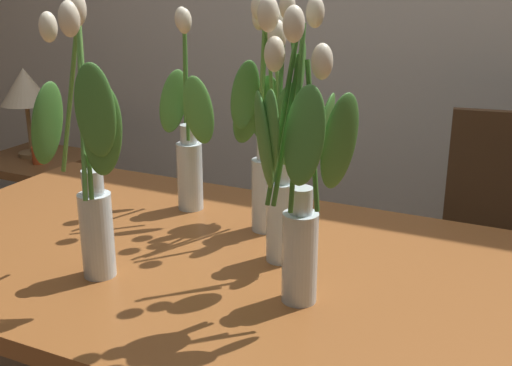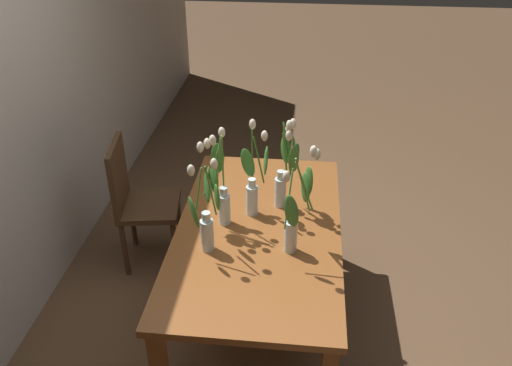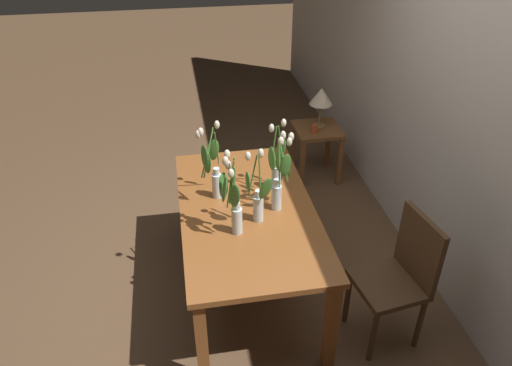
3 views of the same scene
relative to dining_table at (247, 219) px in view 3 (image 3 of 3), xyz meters
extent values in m
plane|color=brown|center=(0.00, 0.00, -0.65)|extent=(18.00, 18.00, 0.00)
cube|color=beige|center=(0.00, 1.45, 0.70)|extent=(9.00, 0.10, 2.70)
cube|color=brown|center=(0.00, 0.00, 0.07)|extent=(1.60, 0.90, 0.04)
cube|color=brown|center=(-0.74, -0.39, -0.30)|extent=(0.07, 0.07, 0.70)
cube|color=brown|center=(0.74, -0.39, -0.30)|extent=(0.07, 0.07, 0.70)
cube|color=brown|center=(-0.74, 0.39, -0.30)|extent=(0.07, 0.07, 0.70)
cube|color=brown|center=(0.74, 0.39, -0.30)|extent=(0.07, 0.07, 0.70)
cylinder|color=silver|center=(0.03, 0.19, 0.18)|extent=(0.07, 0.07, 0.18)
cylinder|color=silver|center=(0.03, 0.19, 0.30)|extent=(0.04, 0.04, 0.05)
cylinder|color=silver|center=(0.03, 0.19, 0.15)|extent=(0.06, 0.06, 0.11)
cylinder|color=#56933D|center=(0.00, 0.25, 0.44)|extent=(0.06, 0.10, 0.29)
ellipsoid|color=#F2E5C6|center=(-0.03, 0.29, 0.59)|extent=(0.04, 0.04, 0.06)
ellipsoid|color=#427F33|center=(-0.05, 0.26, 0.37)|extent=(0.11, 0.06, 0.18)
cylinder|color=#56933D|center=(0.03, 0.23, 0.44)|extent=(0.02, 0.07, 0.29)
ellipsoid|color=#F2E5C6|center=(0.02, 0.27, 0.59)|extent=(0.04, 0.04, 0.06)
ellipsoid|color=#427F33|center=(-0.01, 0.27, 0.38)|extent=(0.10, 0.05, 0.18)
cylinder|color=#56933D|center=(0.06, 0.20, 0.46)|extent=(0.05, 0.01, 0.33)
ellipsoid|color=#F2E5C6|center=(0.08, 0.20, 0.63)|extent=(0.04, 0.04, 0.06)
ellipsoid|color=#427F33|center=(0.10, 0.23, 0.46)|extent=(0.05, 0.08, 0.17)
cylinder|color=#56933D|center=(0.01, 0.22, 0.46)|extent=(0.04, 0.04, 0.33)
ellipsoid|color=#F2E5C6|center=(-0.01, 0.23, 0.62)|extent=(0.04, 0.04, 0.06)
ellipsoid|color=#427F33|center=(-0.04, 0.23, 0.41)|extent=(0.09, 0.07, 0.18)
cylinder|color=silver|center=(-0.18, -0.18, 0.18)|extent=(0.07, 0.07, 0.18)
cylinder|color=silver|center=(-0.18, -0.18, 0.30)|extent=(0.04, 0.04, 0.05)
cylinder|color=silver|center=(-0.18, -0.18, 0.15)|extent=(0.06, 0.06, 0.11)
cylinder|color=#56933D|center=(-0.23, -0.17, 0.44)|extent=(0.10, 0.03, 0.29)
ellipsoid|color=#F2E5C6|center=(-0.28, -0.15, 0.59)|extent=(0.04, 0.04, 0.06)
ellipsoid|color=#427F33|center=(-0.28, -0.18, 0.41)|extent=(0.05, 0.10, 0.18)
cylinder|color=#56933D|center=(-0.14, -0.24, 0.46)|extent=(0.07, 0.10, 0.32)
ellipsoid|color=#F2E5C6|center=(-0.11, -0.29, 0.62)|extent=(0.04, 0.04, 0.06)
ellipsoid|color=#427F33|center=(-0.09, -0.26, 0.46)|extent=(0.08, 0.06, 0.17)
cylinder|color=#56933D|center=(-0.14, -0.23, 0.46)|extent=(0.07, 0.09, 0.33)
ellipsoid|color=#F2E5C6|center=(-0.10, -0.27, 0.64)|extent=(0.04, 0.04, 0.06)
ellipsoid|color=#427F33|center=(-0.09, -0.24, 0.43)|extent=(0.08, 0.06, 0.17)
cylinder|color=silver|center=(-0.21, 0.24, 0.18)|extent=(0.07, 0.07, 0.18)
cylinder|color=silver|center=(-0.21, 0.24, 0.30)|extent=(0.04, 0.04, 0.05)
cylinder|color=silver|center=(-0.21, 0.24, 0.15)|extent=(0.06, 0.06, 0.11)
cylinder|color=#478433|center=(-0.23, 0.27, 0.44)|extent=(0.04, 0.05, 0.29)
ellipsoid|color=#F2E5C6|center=(-0.25, 0.29, 0.58)|extent=(0.04, 0.04, 0.06)
ellipsoid|color=#4C8E38|center=(-0.28, 0.29, 0.37)|extent=(0.08, 0.09, 0.18)
cylinder|color=#478433|center=(-0.20, 0.22, 0.44)|extent=(0.03, 0.05, 0.29)
ellipsoid|color=#F2E5C6|center=(-0.18, 0.20, 0.59)|extent=(0.04, 0.04, 0.06)
ellipsoid|color=#4C8E38|center=(-0.15, 0.19, 0.37)|extent=(0.10, 0.06, 0.18)
cylinder|color=silver|center=(0.24, -0.10, 0.18)|extent=(0.07, 0.07, 0.18)
cylinder|color=silver|center=(0.24, -0.10, 0.30)|extent=(0.04, 0.04, 0.05)
cylinder|color=silver|center=(0.24, -0.10, 0.15)|extent=(0.06, 0.06, 0.11)
cylinder|color=#3D752D|center=(0.22, -0.12, 0.43)|extent=(0.04, 0.04, 0.27)
ellipsoid|color=#F2E5C6|center=(0.20, -0.14, 0.56)|extent=(0.04, 0.04, 0.06)
ellipsoid|color=#427F33|center=(0.21, -0.17, 0.43)|extent=(0.08, 0.09, 0.18)
cylinder|color=#3D752D|center=(0.21, -0.13, 0.46)|extent=(0.05, 0.04, 0.34)
ellipsoid|color=#F2E5C6|center=(0.19, -0.14, 0.63)|extent=(0.04, 0.04, 0.06)
ellipsoid|color=#427F33|center=(0.20, -0.17, 0.42)|extent=(0.09, 0.07, 0.18)
cylinder|color=#3D752D|center=(0.27, -0.12, 0.42)|extent=(0.04, 0.04, 0.26)
ellipsoid|color=#F2E5C6|center=(0.28, -0.13, 0.56)|extent=(0.04, 0.04, 0.06)
ellipsoid|color=#427F33|center=(0.32, -0.12, 0.42)|extent=(0.08, 0.08, 0.18)
cylinder|color=#3D752D|center=(0.24, -0.14, 0.45)|extent=(0.01, 0.06, 0.32)
ellipsoid|color=#F2E5C6|center=(0.24, -0.16, 0.62)|extent=(0.04, 0.04, 0.06)
ellipsoid|color=#427F33|center=(0.27, -0.18, 0.44)|extent=(0.08, 0.05, 0.18)
cylinder|color=silver|center=(0.14, 0.05, 0.18)|extent=(0.07, 0.07, 0.18)
cylinder|color=silver|center=(0.14, 0.05, 0.30)|extent=(0.04, 0.04, 0.05)
cylinder|color=silver|center=(0.14, 0.05, 0.15)|extent=(0.06, 0.06, 0.11)
cylinder|color=#3D752D|center=(0.14, 0.01, 0.44)|extent=(0.02, 0.06, 0.29)
ellipsoid|color=#F2E5C6|center=(0.15, -0.02, 0.58)|extent=(0.04, 0.04, 0.06)
ellipsoid|color=#427F33|center=(0.18, -0.02, 0.42)|extent=(0.10, 0.04, 0.18)
cylinder|color=#3D752D|center=(0.17, 0.05, 0.46)|extent=(0.06, 0.01, 0.33)
ellipsoid|color=#F2E5C6|center=(0.20, 0.05, 0.62)|extent=(0.04, 0.04, 0.06)
ellipsoid|color=#427F33|center=(0.21, 0.08, 0.38)|extent=(0.05, 0.11, 0.18)
cube|color=#4C331E|center=(0.57, 0.81, -0.20)|extent=(0.45, 0.45, 0.04)
cylinder|color=#4C331E|center=(0.76, 0.67, -0.43)|extent=(0.04, 0.04, 0.43)
cylinder|color=#4C331E|center=(0.43, 0.62, -0.43)|extent=(0.04, 0.04, 0.43)
cylinder|color=#4C331E|center=(0.71, 1.00, -0.43)|extent=(0.04, 0.04, 0.43)
cylinder|color=#4C331E|center=(0.38, 0.95, -0.43)|extent=(0.04, 0.04, 0.43)
cube|color=#4C331E|center=(0.54, 0.99, 0.05)|extent=(0.40, 0.09, 0.46)
cube|color=brown|center=(-1.46, 0.93, -0.12)|extent=(0.44, 0.44, 0.04)
cube|color=brown|center=(-1.65, 0.74, -0.39)|extent=(0.04, 0.04, 0.51)
cube|color=brown|center=(-1.27, 0.74, -0.39)|extent=(0.04, 0.04, 0.51)
cube|color=brown|center=(-1.65, 1.12, -0.39)|extent=(0.04, 0.04, 0.51)
cube|color=brown|center=(-1.27, 1.12, -0.39)|extent=(0.04, 0.04, 0.51)
cylinder|color=olive|center=(-1.48, 0.95, -0.09)|extent=(0.12, 0.12, 0.02)
cylinder|color=olive|center=(-1.48, 0.95, 0.03)|extent=(0.02, 0.02, 0.22)
cone|color=beige|center=(-1.48, 0.95, 0.22)|extent=(0.22, 0.22, 0.16)
cylinder|color=#CC4C23|center=(-1.37, 0.87, -0.06)|extent=(0.06, 0.06, 0.07)
camera|label=1|loc=(0.64, -1.13, 0.69)|focal=44.57mm
camera|label=2|loc=(-2.31, -0.23, 1.79)|focal=36.62mm
camera|label=3|loc=(2.62, -0.40, 2.01)|focal=34.03mm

